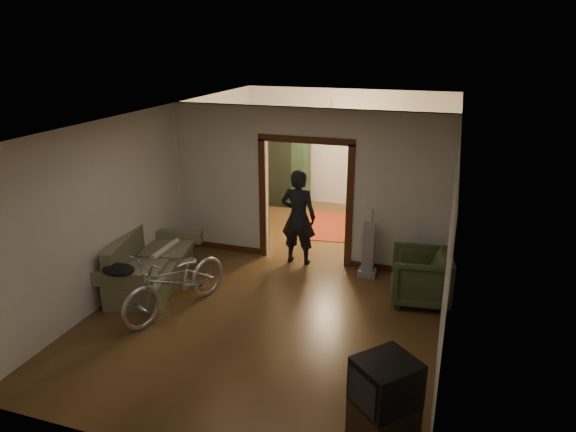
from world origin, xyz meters
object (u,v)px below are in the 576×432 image
at_px(armchair, 421,277).
at_px(desk, 393,200).
at_px(bicycle, 176,281).
at_px(locker, 289,168).
at_px(person, 298,217).
at_px(sofa, 151,259).

height_order(armchair, desk, armchair).
bearing_deg(bicycle, armchair, 42.72).
bearing_deg(locker, armchair, -43.83).
bearing_deg(locker, person, -63.69).
distance_m(armchair, person, 2.42).
bearing_deg(sofa, desk, 41.77).
relative_size(bicycle, armchair, 2.12).
distance_m(sofa, desk, 5.87).
xyz_separation_m(person, locker, (-1.22, 3.21, 0.05)).
xyz_separation_m(bicycle, desk, (2.52, 5.46, -0.13)).
relative_size(armchair, desk, 0.89).
xyz_separation_m(sofa, bicycle, (0.86, -0.66, 0.05)).
relative_size(armchair, locker, 0.49).
height_order(sofa, bicycle, bicycle).
bearing_deg(desk, locker, -161.81).
relative_size(bicycle, locker, 1.03).
bearing_deg(bicycle, desk, 84.86).
xyz_separation_m(armchair, person, (-2.24, 0.81, 0.47)).
bearing_deg(sofa, person, 24.99).
relative_size(sofa, bicycle, 1.03).
relative_size(person, desk, 1.73).
bearing_deg(person, desk, -112.03).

